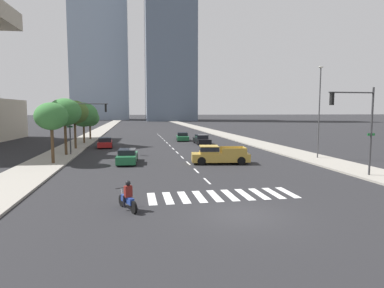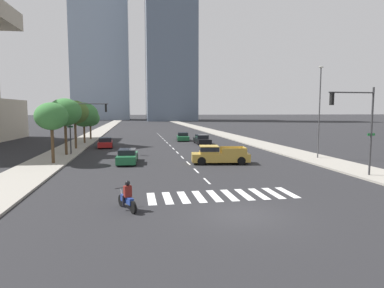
% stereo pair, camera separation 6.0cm
% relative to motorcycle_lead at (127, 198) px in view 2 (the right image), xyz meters
% --- Properties ---
extents(ground_plane, '(800.00, 800.00, 0.00)m').
position_rel_motorcycle_lead_xyz_m(ground_plane, '(5.33, -1.68, -0.58)').
color(ground_plane, '#232326').
extents(sidewalk_east, '(4.00, 260.00, 0.15)m').
position_rel_motorcycle_lead_xyz_m(sidewalk_east, '(18.38, 28.32, -0.51)').
color(sidewalk_east, gray).
rests_on(sidewalk_east, ground).
extents(sidewalk_west, '(4.00, 260.00, 0.15)m').
position_rel_motorcycle_lead_xyz_m(sidewalk_west, '(-7.71, 28.32, -0.51)').
color(sidewalk_west, gray).
rests_on(sidewalk_west, ground).
extents(crosswalk_near, '(8.55, 2.64, 0.01)m').
position_rel_motorcycle_lead_xyz_m(crosswalk_near, '(5.33, 1.87, -0.58)').
color(crosswalk_near, silver).
rests_on(crosswalk_near, ground).
extents(lane_divider_center, '(0.14, 50.00, 0.01)m').
position_rel_motorcycle_lead_xyz_m(lane_divider_center, '(5.33, 29.87, -0.58)').
color(lane_divider_center, silver).
rests_on(lane_divider_center, ground).
extents(motorcycle_lead, '(1.08, 1.94, 1.49)m').
position_rel_motorcycle_lead_xyz_m(motorcycle_lead, '(0.00, 0.00, 0.00)').
color(motorcycle_lead, black).
rests_on(motorcycle_lead, ground).
extents(pickup_truck, '(5.50, 2.62, 1.67)m').
position_rel_motorcycle_lead_xyz_m(pickup_truck, '(7.96, 13.13, 0.23)').
color(pickup_truck, '#B28E38').
rests_on(pickup_truck, ground).
extents(sedan_black_0, '(1.93, 4.76, 1.35)m').
position_rel_motorcycle_lead_xyz_m(sedan_black_0, '(10.25, 31.27, 0.03)').
color(sedan_black_0, black).
rests_on(sedan_black_0, ground).
extents(sedan_green_1, '(1.99, 4.81, 1.34)m').
position_rel_motorcycle_lead_xyz_m(sedan_green_1, '(-0.28, 14.92, 0.04)').
color(sedan_green_1, '#1E6038').
rests_on(sedan_green_1, ground).
extents(sedan_red_2, '(2.07, 4.36, 1.33)m').
position_rel_motorcycle_lead_xyz_m(sedan_red_2, '(-3.45, 28.87, 0.03)').
color(sedan_red_2, maroon).
rests_on(sedan_red_2, ground).
extents(sedan_green_3, '(2.25, 4.59, 1.30)m').
position_rel_motorcycle_lead_xyz_m(sedan_green_3, '(8.23, 37.08, 0.01)').
color(sedan_green_3, '#1E6038').
rests_on(sedan_green_3, ground).
extents(traffic_signal_near, '(3.83, 0.28, 6.43)m').
position_rel_motorcycle_lead_xyz_m(traffic_signal_near, '(16.26, 5.19, 3.89)').
color(traffic_signal_near, '#333335').
rests_on(traffic_signal_near, sidewalk_east).
extents(traffic_signal_far, '(4.41, 0.28, 5.89)m').
position_rel_motorcycle_lead_xyz_m(traffic_signal_far, '(-5.00, 21.52, 3.59)').
color(traffic_signal_far, '#333335').
rests_on(traffic_signal_far, sidewalk_west).
extents(street_lamp_east, '(0.50, 0.24, 9.13)m').
position_rel_motorcycle_lead_xyz_m(street_lamp_east, '(18.68, 14.15, 4.75)').
color(street_lamp_east, '#3F3F42').
rests_on(street_lamp_east, sidewalk_east).
extents(street_tree_nearest, '(2.92, 2.92, 5.48)m').
position_rel_motorcycle_lead_xyz_m(street_tree_nearest, '(-6.91, 15.17, 3.78)').
color(street_tree_nearest, '#4C3823').
rests_on(street_tree_nearest, sidewalk_west).
extents(street_tree_second, '(3.48, 3.48, 6.07)m').
position_rel_motorcycle_lead_xyz_m(street_tree_second, '(-6.91, 21.06, 4.13)').
color(street_tree_second, '#4C3823').
rests_on(street_tree_second, sidewalk_west).
extents(street_tree_third, '(3.43, 3.43, 6.02)m').
position_rel_motorcycle_lead_xyz_m(street_tree_third, '(-6.91, 27.06, 4.10)').
color(street_tree_third, '#4C3823').
rests_on(street_tree_third, sidewalk_west).
extents(street_tree_fourth, '(4.19, 4.19, 5.95)m').
position_rel_motorcycle_lead_xyz_m(street_tree_fourth, '(-6.91, 34.42, 3.73)').
color(street_tree_fourth, '#4C3823').
rests_on(street_tree_fourth, sidewalk_west).
extents(street_tree_fifth, '(3.16, 3.16, 4.81)m').
position_rel_motorcycle_lead_xyz_m(street_tree_fifth, '(-6.91, 41.53, 3.02)').
color(street_tree_fifth, '#4C3823').
rests_on(street_tree_fifth, sidewalk_west).
extents(office_tower_left_skyline, '(29.97, 22.35, 109.25)m').
position_rel_motorcycle_lead_xyz_m(office_tower_left_skyline, '(-16.97, 173.81, 49.93)').
color(office_tower_left_skyline, '#8C9EB2').
rests_on(office_tower_left_skyline, ground).
extents(office_tower_center_skyline, '(23.88, 22.16, 106.24)m').
position_rel_motorcycle_lead_xyz_m(office_tower_center_skyline, '(18.45, 147.88, 48.38)').
color(office_tower_center_skyline, slate).
rests_on(office_tower_center_skyline, ground).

